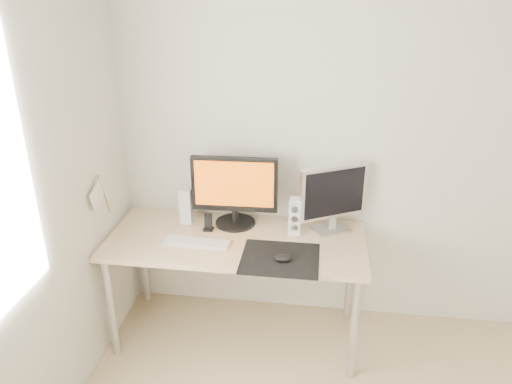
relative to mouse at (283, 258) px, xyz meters
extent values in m
plane|color=silver|center=(0.62, 0.60, 0.50)|extent=(3.50, 0.00, 3.50)
cube|color=black|center=(-0.02, 0.03, -0.02)|extent=(0.45, 0.40, 0.00)
ellipsoid|color=black|center=(0.00, 0.00, 0.00)|extent=(0.10, 0.06, 0.04)
cube|color=#D1B587|center=(-0.31, 0.23, -0.04)|extent=(1.60, 0.70, 0.03)
cylinder|color=silver|center=(-1.05, -0.06, -0.40)|extent=(0.05, 0.05, 0.70)
cylinder|color=silver|center=(0.43, -0.06, -0.40)|extent=(0.05, 0.05, 0.70)
cylinder|color=silver|center=(-1.05, 0.52, -0.40)|extent=(0.05, 0.05, 0.70)
cylinder|color=silver|center=(0.43, 0.52, -0.40)|extent=(0.05, 0.05, 0.70)
cylinder|color=black|center=(-0.35, 0.43, -0.01)|extent=(0.27, 0.27, 0.02)
cylinder|color=black|center=(-0.35, 0.43, 0.05)|extent=(0.05, 0.05, 0.12)
cube|color=black|center=(-0.35, 0.42, 0.26)|extent=(0.55, 0.06, 0.36)
cube|color=orange|center=(-0.35, 0.39, 0.27)|extent=(0.50, 0.02, 0.30)
cube|color=#BABABC|center=(0.27, 0.43, -0.01)|extent=(0.27, 0.25, 0.01)
cube|color=#B6B6B9|center=(0.27, 0.43, 0.04)|extent=(0.06, 0.06, 0.10)
cube|color=silver|center=(0.27, 0.43, 0.24)|extent=(0.41, 0.25, 0.34)
cube|color=black|center=(0.28, 0.41, 0.24)|extent=(0.36, 0.20, 0.30)
cube|color=silver|center=(-0.67, 0.41, 0.10)|extent=(0.08, 0.09, 0.24)
cylinder|color=silver|center=(-0.67, 0.37, 0.03)|extent=(0.05, 0.01, 0.05)
cylinder|color=silver|center=(-0.67, 0.37, 0.10)|extent=(0.05, 0.01, 0.05)
cylinder|color=silver|center=(-0.67, 0.37, 0.16)|extent=(0.05, 0.01, 0.05)
cube|color=silver|center=(0.04, 0.36, 0.10)|extent=(0.08, 0.09, 0.24)
cylinder|color=#B2B2B4|center=(0.04, 0.32, 0.03)|extent=(0.05, 0.01, 0.05)
cylinder|color=#ADAEB0|center=(0.04, 0.32, 0.10)|extent=(0.05, 0.01, 0.05)
cylinder|color=#BEBDC0|center=(0.04, 0.32, 0.16)|extent=(0.05, 0.01, 0.05)
cube|color=silver|center=(-0.54, 0.14, -0.02)|extent=(0.43, 0.15, 0.01)
cube|color=silver|center=(-0.54, 0.14, -0.01)|extent=(0.41, 0.14, 0.01)
cube|color=black|center=(-0.51, 0.32, -0.01)|extent=(0.06, 0.06, 0.01)
cube|color=black|center=(-0.51, 0.32, 0.04)|extent=(0.05, 0.02, 0.10)
cylinder|color=#A57F54|center=(-1.10, 0.15, 0.27)|extent=(0.01, 0.10, 0.29)
cube|color=white|center=(-1.10, 0.06, 0.31)|extent=(0.00, 0.19, 0.15)
camera|label=1|loc=(0.18, -2.45, 1.48)|focal=35.00mm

